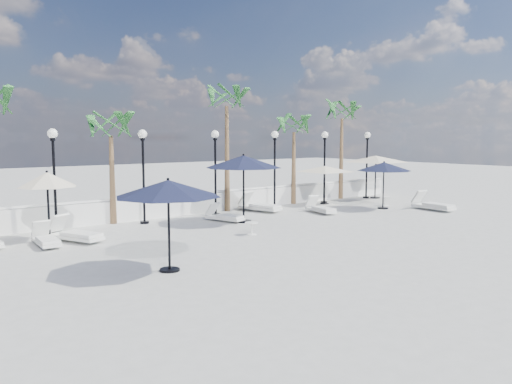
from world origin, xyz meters
TOP-DOWN VIEW (x-y plane):
  - ground at (0.00, 0.00)m, footprint 100.00×100.00m
  - balustrade at (0.00, 7.50)m, footprint 26.00×0.30m
  - lamppost_1 at (-7.00, 6.50)m, footprint 0.36×0.36m
  - lamppost_2 at (-3.50, 6.50)m, footprint 0.36×0.36m
  - lamppost_3 at (0.00, 6.50)m, footprint 0.36×0.36m
  - lamppost_4 at (3.50, 6.50)m, footprint 0.36×0.36m
  - lamppost_5 at (7.00, 6.50)m, footprint 0.36×0.36m
  - lamppost_6 at (10.50, 6.50)m, footprint 0.36×0.36m
  - palm_1 at (-4.50, 7.30)m, footprint 2.60×2.60m
  - palm_2 at (1.20, 7.30)m, footprint 2.60×2.60m
  - palm_3 at (5.50, 7.30)m, footprint 2.60×2.60m
  - palm_4 at (9.20, 7.30)m, footprint 2.60×2.60m
  - lounger_1 at (-7.90, 4.58)m, footprint 0.69×1.82m
  - lounger_3 at (-6.93, 4.67)m, footprint 1.45×2.18m
  - lounger_4 at (-0.61, 4.90)m, footprint 1.04×1.85m
  - lounger_5 at (4.23, 4.04)m, footprint 0.95×1.93m
  - lounger_6 at (2.33, 6.22)m, footprint 1.24×2.28m
  - lounger_7 at (9.22, 1.33)m, footprint 0.88×2.21m
  - side_table_1 at (-1.50, 1.88)m, footprint 0.48×0.48m
  - side_table_2 at (8.71, 3.76)m, footprint 0.47×0.47m
  - parasol_navy_left at (-6.22, -0.66)m, footprint 2.81×2.81m
  - parasol_navy_mid at (-0.07, 4.29)m, footprint 3.18×3.18m
  - parasol_navy_right at (7.72, 3.16)m, footprint 2.64×2.64m
  - parasol_cream_sq_a at (6.73, 6.20)m, footprint 4.41×4.41m
  - parasol_cream_sq_b at (10.94, 6.20)m, footprint 5.30×5.30m
  - parasol_cream_small at (-7.56, 5.40)m, footprint 1.97×1.97m

SIDE VIEW (x-z plane):
  - ground at x=0.00m, z-range 0.00..0.00m
  - lounger_4 at x=-0.61m, z-range -0.11..0.55m
  - lounger_1 at x=-7.90m, z-range -0.11..0.56m
  - lounger_5 at x=4.23m, z-range -0.11..0.58m
  - lounger_3 at x=-6.93m, z-range -0.13..0.65m
  - lounger_7 at x=9.22m, z-range -0.13..0.68m
  - lounger_6 at x=2.33m, z-range -0.13..0.68m
  - side_table_2 at x=8.71m, z-range 0.05..0.51m
  - side_table_1 at x=-1.50m, z-range 0.05..0.51m
  - balustrade at x=0.00m, z-range -0.04..0.97m
  - parasol_cream_sq_a at x=6.73m, z-range 0.92..3.09m
  - parasol_cream_small at x=-7.56m, z-range 0.86..3.27m
  - parasol_navy_right at x=7.72m, z-range 0.90..3.27m
  - parasol_navy_left at x=-6.22m, z-range 0.95..3.43m
  - parasol_cream_sq_b at x=10.94m, z-range 1.13..3.78m
  - lamppost_1 at x=-7.00m, z-range 0.57..4.41m
  - lamppost_2 at x=-3.50m, z-range 0.57..4.41m
  - lamppost_3 at x=0.00m, z-range 0.57..4.41m
  - lamppost_4 at x=3.50m, z-range 0.57..4.41m
  - lamppost_5 at x=7.00m, z-range 0.57..4.41m
  - lamppost_6 at x=10.50m, z-range 0.57..4.41m
  - parasol_navy_mid at x=-0.07m, z-range 1.08..3.94m
  - palm_1 at x=-4.50m, z-range 1.40..6.10m
  - palm_3 at x=5.50m, z-range 1.50..6.40m
  - palm_4 at x=9.20m, z-range 1.88..7.58m
  - palm_2 at x=1.20m, z-range 2.07..8.17m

